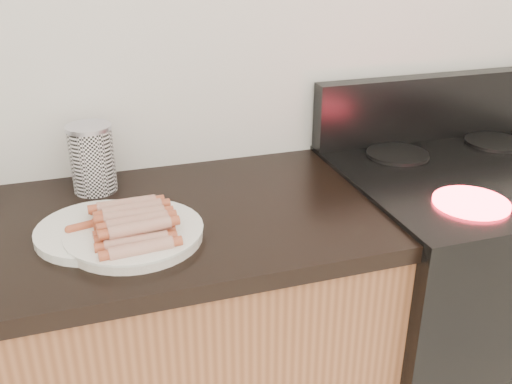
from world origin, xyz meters
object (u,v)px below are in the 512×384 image
object	(u,v)px
main_plate	(135,235)
stove	(459,307)
side_plate	(99,230)
canister	(92,158)

from	to	relation	value
main_plate	stove	bearing A→B (deg)	4.41
stove	side_plate	xyz separation A→B (m)	(-1.03, -0.03, 0.45)
side_plate	canister	xyz separation A→B (m)	(0.01, 0.25, 0.08)
stove	side_plate	size ratio (longest dim) A/B	3.32
main_plate	canister	world-z (taller)	canister
main_plate	canister	distance (m)	0.31
side_plate	stove	bearing A→B (deg)	1.64
stove	canister	xyz separation A→B (m)	(-1.02, 0.22, 0.53)
main_plate	side_plate	size ratio (longest dim) A/B	1.07
stove	side_plate	world-z (taller)	side_plate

